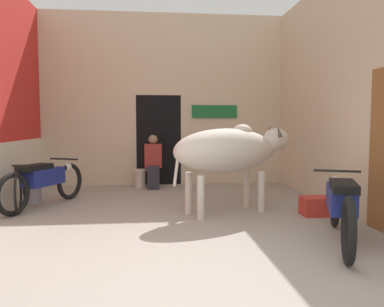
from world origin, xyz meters
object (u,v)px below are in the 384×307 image
motorcycle_near (341,204)px  bicycle (22,187)px  cow (230,151)px  crate (316,206)px  shopkeeper_seated (153,161)px  motorcycle_far (44,181)px  plastic_stool (140,178)px  bucket (34,195)px

motorcycle_near → bicycle: size_ratio=1.25×
cow → crate: size_ratio=4.87×
cow → shopkeeper_seated: bearing=117.6°
motorcycle_near → motorcycle_far: motorcycle_near is taller
plastic_stool → bucket: bearing=-142.5°
motorcycle_far → bicycle: size_ratio=1.15×
motorcycle_far → shopkeeper_seated: size_ratio=1.60×
bicycle → bucket: size_ratio=6.17×
cow → crate: 1.55m
motorcycle_far → crate: motorcycle_far is taller
shopkeeper_seated → crate: 3.63m
motorcycle_near → bucket: 5.05m
cow → motorcycle_far: size_ratio=1.16×
motorcycle_near → bicycle: bearing=152.3°
motorcycle_near → shopkeeper_seated: 4.48m
bucket → shopkeeper_seated: bearing=30.8°
motorcycle_far → cow: bearing=-12.9°
cow → shopkeeper_seated: size_ratio=1.86×
cow → bicycle: 3.48m
motorcycle_near → shopkeeper_seated: (-2.18, 3.90, 0.14)m
bicycle → plastic_stool: (1.87, 1.76, -0.13)m
cow → bicycle: (-3.36, 0.68, -0.63)m
motorcycle_near → bicycle: motorcycle_near is taller
cow → plastic_stool: 2.96m
cow → motorcycle_near: bearing=-58.5°
cow → motorcycle_near: (0.98, -1.60, -0.52)m
motorcycle_far → shopkeeper_seated: shopkeeper_seated is taller
motorcycle_far → bucket: motorcycle_far is taller
motorcycle_far → plastic_stool: (1.53, 1.75, -0.23)m
bicycle → bucket: bearing=81.1°
cow → shopkeeper_seated: cow is taller
shopkeeper_seated → cow: bearing=-62.4°
bicycle → plastic_stool: bearing=43.3°
motorcycle_near → plastic_stool: (-2.47, 4.04, -0.24)m
motorcycle_far → bicycle: motorcycle_far is taller
crate → plastic_stool: bearing=134.9°
bucket → crate: bearing=-16.8°
bicycle → shopkeeper_seated: size_ratio=1.40×
motorcycle_far → crate: size_ratio=4.19×
bicycle → plastic_stool: bicycle is taller
motorcycle_far → bicycle: bearing=-178.5°
bicycle → shopkeeper_seated: shopkeeper_seated is taller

